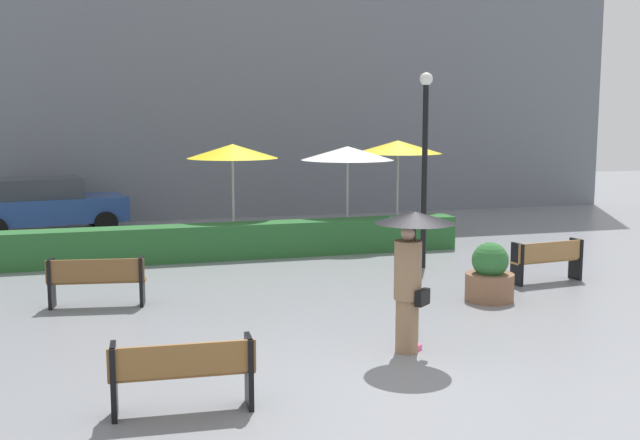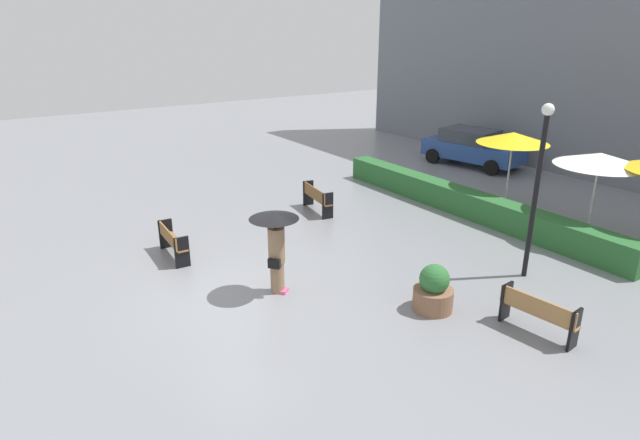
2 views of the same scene
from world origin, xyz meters
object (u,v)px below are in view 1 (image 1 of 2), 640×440
at_px(bench_far_left, 97,278).
at_px(patio_umbrella_white, 348,153).
at_px(planter_pot, 490,276).
at_px(patio_umbrella_yellow, 233,151).
at_px(bench_far_right, 548,258).
at_px(pedestrian_with_umbrella, 411,257).
at_px(bench_near_left, 183,371).
at_px(parked_car, 45,205).
at_px(patio_umbrella_yellow_far, 398,147).
at_px(lamp_post, 425,150).

relative_size(bench_far_left, patio_umbrella_white, 0.66).
bearing_deg(planter_pot, patio_umbrella_yellow, 116.87).
distance_m(bench_far_left, bench_far_right, 8.58).
distance_m(patio_umbrella_yellow, patio_umbrella_white, 2.96).
height_order(pedestrian_with_umbrella, patio_umbrella_white, patio_umbrella_white).
bearing_deg(patio_umbrella_yellow, bench_near_left, -102.68).
distance_m(bench_near_left, planter_pot, 6.89).
relative_size(pedestrian_with_umbrella, parked_car, 0.45).
bearing_deg(bench_near_left, patio_umbrella_yellow_far, 57.63).
bearing_deg(pedestrian_with_umbrella, parked_car, 113.43).
relative_size(lamp_post, parked_car, 0.94).
distance_m(bench_far_left, planter_pot, 6.89).
relative_size(planter_pot, patio_umbrella_yellow, 0.41).
distance_m(bench_near_left, patio_umbrella_white, 11.79).
relative_size(bench_far_right, patio_umbrella_yellow_far, 0.60).
bearing_deg(bench_far_left, lamp_post, 13.34).
relative_size(bench_far_left, bench_near_left, 1.04).
bearing_deg(patio_umbrella_yellow_far, patio_umbrella_white, -159.67).
height_order(patio_umbrella_white, patio_umbrella_yellow_far, patio_umbrella_yellow_far).
relative_size(bench_near_left, pedestrian_with_umbrella, 0.81).
xyz_separation_m(bench_near_left, patio_umbrella_yellow_far, (6.95, 10.97, 1.96)).
height_order(bench_far_right, bench_near_left, bench_far_right).
bearing_deg(bench_far_left, parked_car, 98.80).
bearing_deg(bench_far_right, parked_car, 136.50).
relative_size(bench_far_right, lamp_post, 0.38).
relative_size(bench_far_left, parked_car, 0.38).
bearing_deg(bench_far_left, planter_pot, -12.17).
distance_m(bench_far_left, patio_umbrella_white, 8.33).
xyz_separation_m(planter_pot, patio_umbrella_yellow, (-3.44, 6.79, 1.96)).
relative_size(patio_umbrella_yellow, patio_umbrella_white, 1.03).
bearing_deg(patio_umbrella_white, patio_umbrella_yellow_far, 20.33).
height_order(bench_near_left, patio_umbrella_yellow_far, patio_umbrella_yellow_far).
distance_m(bench_near_left, parked_car, 14.37).
relative_size(bench_far_right, patio_umbrella_white, 0.63).
xyz_separation_m(bench_far_left, patio_umbrella_yellow_far, (7.88, 5.81, 1.94)).
relative_size(lamp_post, patio_umbrella_yellow, 1.62).
distance_m(lamp_post, patio_umbrella_yellow, 5.12).
height_order(lamp_post, parked_car, lamp_post).
distance_m(bench_far_left, patio_umbrella_yellow, 6.55).
xyz_separation_m(lamp_post, patio_umbrella_yellow_far, (1.08, 4.19, -0.10)).
bearing_deg(parked_car, patio_umbrella_yellow, -38.10).
xyz_separation_m(bench_far_left, bench_far_right, (8.57, -0.45, -0.01)).
distance_m(planter_pot, patio_umbrella_yellow, 7.86).
relative_size(pedestrian_with_umbrella, lamp_post, 0.47).
distance_m(pedestrian_with_umbrella, parked_car, 14.04).
xyz_separation_m(patio_umbrella_yellow, patio_umbrella_yellow_far, (4.59, 0.47, 0.04)).
height_order(bench_far_right, pedestrian_with_umbrella, pedestrian_with_umbrella).
bearing_deg(patio_umbrella_yellow_far, parked_car, 160.94).
distance_m(bench_far_right, patio_umbrella_yellow, 8.06).
bearing_deg(lamp_post, planter_pot, -91.31).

